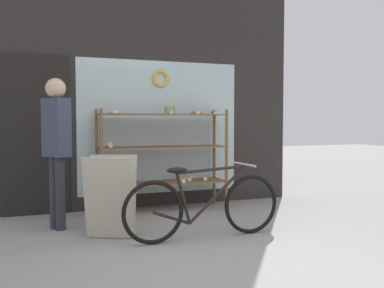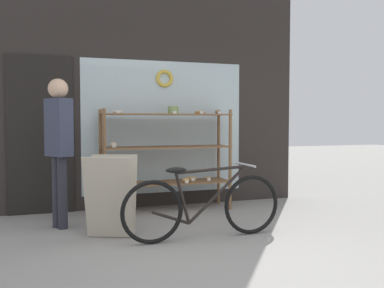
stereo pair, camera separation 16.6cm
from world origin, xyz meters
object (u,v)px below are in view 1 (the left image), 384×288
object	(u,v)px
sandwich_board	(111,197)
pedestrian	(56,140)
bicycle	(204,206)
display_case	(163,149)

from	to	relation	value
sandwich_board	pedestrian	distance (m)	0.97
bicycle	pedestrian	size ratio (longest dim) A/B	1.03
bicycle	sandwich_board	size ratio (longest dim) A/B	2.04
display_case	sandwich_board	world-z (taller)	display_case
pedestrian	bicycle	bearing A→B (deg)	24.56
display_case	sandwich_board	bearing A→B (deg)	-128.76
bicycle	sandwich_board	bearing A→B (deg)	156.52
bicycle	pedestrian	xyz separation A→B (m)	(-1.42, 0.95, 0.67)
display_case	pedestrian	size ratio (longest dim) A/B	1.03
bicycle	sandwich_board	world-z (taller)	sandwich_board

